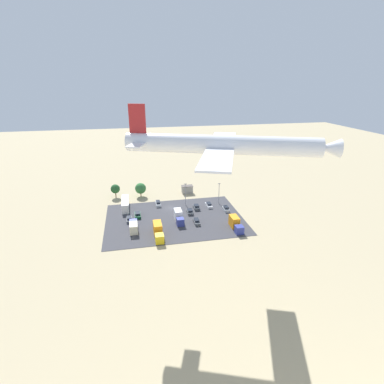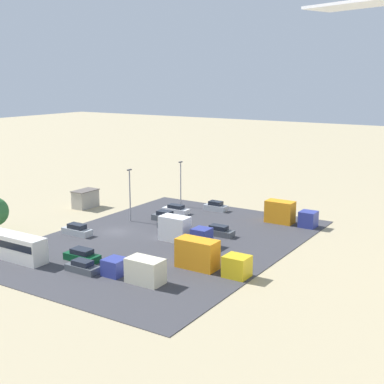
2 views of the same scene
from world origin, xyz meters
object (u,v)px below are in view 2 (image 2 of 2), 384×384
Objects in this scene: bus at (10,245)px; parked_car_0 at (171,224)px; parked_car_7 at (83,267)px; parked_truck_0 at (136,270)px; parked_truck_1 at (288,214)px; shed_building at (85,199)px; parked_car_6 at (176,210)px; parked_truck_2 at (182,231)px; parked_car_4 at (216,207)px; parked_car_3 at (219,231)px; parked_car_1 at (77,230)px; parked_truck_3 at (208,257)px; parked_car_5 at (165,216)px; parked_car_2 at (82,256)px.

parked_car_0 is (-22.16, 9.50, -1.12)m from bus.
parked_car_0 reaches higher than parked_car_7.
parked_truck_1 is at bearing -9.29° from parked_truck_0.
shed_building is 16.68m from parked_car_6.
bus reaches higher than parked_car_6.
shed_building is 32.62m from parked_car_7.
parked_car_0 is 0.94× the size of parked_car_7.
bus is 22.74m from parked_truck_2.
parked_car_4 is 0.94× the size of parked_car_7.
parked_car_3 is 6.18m from parked_truck_2.
parked_car_6 is at bearing -78.40° from parked_truck_1.
shed_building is 23.09m from parked_car_4.
shed_building is at bearing 116.27° from parked_car_4.
parked_car_1 is at bearing -179.28° from bus.
parked_car_0 is 18.80m from parked_truck_3.
parked_truck_1 reaches higher than parked_car_7.
parked_car_0 is 21.00m from parked_car_7.
parked_car_0 is 13.17m from parked_car_4.
bus is at bearing -179.28° from parked_car_1.
parked_car_1 is at bearing -70.14° from parked_truck_2.
bus is 2.42× the size of parked_car_3.
parked_truck_0 is 15.25m from parked_truck_2.
bus is 2.71× the size of parked_car_5.
parked_car_2 is (7.89, 8.58, -0.02)m from parked_car_1.
parked_truck_0 is (-1.28, 7.08, 0.70)m from parked_car_7.
parked_car_2 is 1.18× the size of parked_car_4.
parked_car_4 is (-35.33, 9.74, -1.06)m from bus.
parked_car_1 is at bearing 157.08° from parked_car_4.
parked_car_0 is 1.00× the size of parked_car_4.
bus is at bearing 142.48° from parked_car_3.
parked_car_4 is 7.02m from parked_car_6.
parked_car_5 is 11.77m from parked_truck_2.
parked_car_2 is 14.71m from parked_truck_2.
parked_truck_0 is (-2.51, 18.32, -0.44)m from bus.
parked_car_3 is 0.57× the size of parked_truck_1.
parked_truck_1 reaches higher than parked_car_6.
parked_car_2 is at bearing 177.60° from parked_car_4.
parked_car_4 reaches higher than parked_car_5.
parked_truck_3 is (2.29, 23.66, 0.96)m from parked_car_1.
shed_building reaches higher than parked_car_3.
shed_building is at bearing -106.88° from parked_truck_2.
parked_car_3 is at bearing -120.73° from parked_car_6.
shed_building is 1.09× the size of parked_car_7.
parked_car_0 is at bearing -150.30° from parked_car_6.
bus is 2.77× the size of parked_car_0.
shed_building reaches higher than parked_car_2.
parked_car_5 is 0.88× the size of parked_car_6.
parked_car_0 is 0.85× the size of parked_car_2.
parked_truck_1 is (-32.84, 12.25, 1.00)m from parked_car_7.
parked_car_7 is (2.83, 2.81, -0.06)m from parked_car_2.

